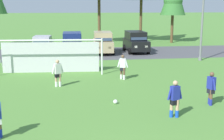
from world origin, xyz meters
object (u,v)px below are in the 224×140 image
(player_striker_near, at_px, (123,67))
(player_winger_left, at_px, (211,88))
(parked_car_slot_far_left, at_px, (43,44))
(player_defender_far, at_px, (175,99))
(parked_car_slot_center_left, at_px, (103,42))
(soccer_goal, at_px, (50,55))
(soccer_ball, at_px, (115,102))
(parked_car_slot_center, at_px, (136,41))
(street_lamp, at_px, (205,10))
(player_winger_right, at_px, (58,73))
(parked_car_slot_left, at_px, (72,43))

(player_striker_near, xyz_separation_m, player_winger_left, (3.35, -5.79, 0.00))
(player_winger_left, relative_size, parked_car_slot_far_left, 0.38)
(player_defender_far, distance_m, parked_car_slot_center_left, 18.88)
(player_striker_near, bearing_deg, soccer_goal, 150.83)
(player_defender_far, relative_size, player_winger_left, 1.00)
(soccer_ball, relative_size, parked_car_slot_far_left, 0.05)
(parked_car_slot_center, bearing_deg, player_winger_left, -90.19)
(parked_car_slot_center, relative_size, street_lamp, 0.55)
(player_winger_left, distance_m, parked_car_slot_center_left, 17.76)
(player_striker_near, distance_m, parked_car_slot_far_left, 14.18)
(player_defender_far, bearing_deg, soccer_ball, 136.12)
(player_defender_far, bearing_deg, player_winger_left, 31.48)
(player_defender_far, distance_m, player_winger_right, 7.84)
(player_winger_left, height_order, player_winger_right, same)
(player_striker_near, bearing_deg, street_lamp, 36.93)
(parked_car_slot_center, distance_m, street_lamp, 8.13)
(player_striker_near, height_order, parked_car_slot_left, parked_car_slot_left)
(parked_car_slot_left, bearing_deg, parked_car_slot_center, 4.26)
(parked_car_slot_far_left, bearing_deg, parked_car_slot_center_left, -10.27)
(player_winger_left, relative_size, parked_car_slot_center_left, 0.35)
(player_striker_near, bearing_deg, parked_car_slot_center, 73.98)
(soccer_goal, distance_m, player_winger_left, 11.76)
(player_winger_right, distance_m, parked_car_slot_far_left, 14.21)
(soccer_ball, bearing_deg, parked_car_slot_center, 74.68)
(player_striker_near, distance_m, parked_car_slot_center, 12.34)
(player_winger_left, bearing_deg, soccer_goal, 133.87)
(parked_car_slot_center, bearing_deg, parked_car_slot_far_left, 174.75)
(player_defender_far, bearing_deg, player_winger_right, 131.26)
(player_winger_right, bearing_deg, soccer_ball, -51.95)
(player_winger_right, bearing_deg, player_winger_left, -30.87)
(soccer_goal, xyz_separation_m, parked_car_slot_center_left, (4.72, 8.95, -0.18))
(soccer_ball, distance_m, parked_car_slot_left, 16.56)
(player_winger_right, bearing_deg, soccer_goal, 99.24)
(parked_car_slot_far_left, height_order, parked_car_slot_center_left, parked_car_slot_center_left)
(parked_car_slot_left, relative_size, parked_car_slot_center, 1.00)
(soccer_goal, distance_m, parked_car_slot_left, 8.84)
(soccer_goal, distance_m, player_striker_near, 5.51)
(player_winger_right, bearing_deg, parked_car_slot_left, 85.64)
(player_winger_right, bearing_deg, player_defender_far, -48.74)
(parked_car_slot_far_left, xyz_separation_m, street_lamp, (14.41, -6.59, 3.50))
(soccer_goal, relative_size, parked_car_slot_center_left, 1.60)
(parked_car_slot_far_left, relative_size, parked_car_slot_left, 0.93)
(soccer_goal, distance_m, parked_car_slot_center_left, 10.12)
(player_winger_right, bearing_deg, parked_car_slot_center_left, 72.53)
(player_defender_far, distance_m, player_winger_left, 2.72)
(soccer_goal, bearing_deg, parked_car_slot_center, 48.25)
(soccer_goal, distance_m, parked_car_slot_far_left, 10.18)
(soccer_ball, height_order, parked_car_slot_center_left, parked_car_slot_center_left)
(player_winger_right, xyz_separation_m, parked_car_slot_center_left, (4.07, 12.94, 0.29))
(parked_car_slot_center_left, bearing_deg, player_striker_near, -89.66)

